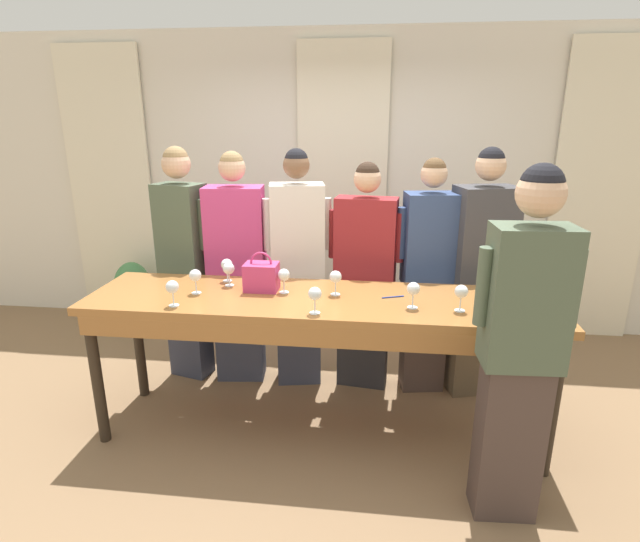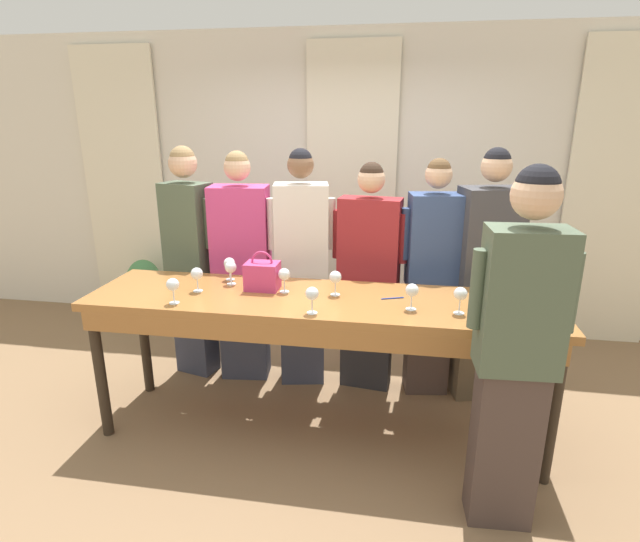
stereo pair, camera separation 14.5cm
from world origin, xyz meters
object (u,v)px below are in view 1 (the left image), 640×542
Objects in this scene: wine_glass_center_right at (284,275)px; guest_striped_shirt at (365,276)px; guest_pink_top at (237,269)px; wine_glass_center_mid at (315,294)px; guest_beige_cap at (480,274)px; guest_cream_sweater at (298,269)px; wine_glass_back_left at (195,276)px; guest_navy_coat at (427,277)px; tasting_bar at (318,313)px; wine_glass_back_right at (413,289)px; guest_olive_jacket at (184,261)px; handbag at (262,276)px; wine_glass_front_mid at (227,265)px; host_pouring at (521,346)px; wine_glass_front_left at (461,292)px; wine_glass_back_mid at (336,277)px; wine_glass_center_left at (172,288)px; wine_bottle at (543,289)px; wine_glass_front_right at (229,269)px; potted_plant at (133,290)px.

guest_striped_shirt is at bearing 50.10° from wine_glass_center_right.
wine_glass_center_right is 0.09× the size of guest_pink_top.
wine_glass_center_mid is at bearing -105.60° from guest_striped_shirt.
guest_cream_sweater is at bearing 180.00° from guest_beige_cap.
guest_navy_coat is at bearing 24.02° from wine_glass_back_left.
wine_glass_back_right reaches higher than tasting_bar.
wine_glass_center_right is 1.00× the size of wine_glass_back_left.
guest_navy_coat is at bearing 0.00° from guest_olive_jacket.
tasting_bar is 11.33× the size of handbag.
wine_glass_center_right is at bearing -155.89° from guest_beige_cap.
tasting_bar is 0.99m from guest_pink_top.
wine_glass_center_mid and wine_glass_back_left have the same top height.
wine_glass_front_mid is 1.92m from host_pouring.
wine_glass_center_mid is (-0.83, -0.14, 0.00)m from wine_glass_front_left.
guest_pink_top reaches higher than wine_glass_back_mid.
host_pouring is (1.85, -0.59, -0.10)m from wine_glass_back_left.
guest_beige_cap is (1.94, 0.90, -0.13)m from wine_glass_center_left.
wine_glass_center_right is (-1.55, 0.11, -0.01)m from wine_bottle.
wine_glass_front_right is at bearing 173.97° from wine_bottle.
wine_glass_front_mid is 0.24× the size of potted_plant.
wine_glass_back_right is at bearing -175.36° from wine_bottle.
wine_bottle reaches higher than potted_plant.
host_pouring reaches higher than tasting_bar.
guest_cream_sweater is 1.81m from host_pouring.
host_pouring is 2.77× the size of potted_plant.
wine_glass_center_mid is 0.34m from wine_glass_back_mid.
wine_glass_back_mid is 1.37m from guest_olive_jacket.
guest_striped_shirt reaches higher than tasting_bar.
guest_cream_sweater reaches higher than wine_glass_center_mid.
wine_glass_center_left is at bearing -55.74° from potted_plant.
guest_olive_jacket is at bearing 143.00° from handbag.
wine_glass_center_mid is 0.40m from wine_glass_center_right.
wine_glass_center_right reaches higher than potted_plant.
wine_bottle is 2.10× the size of wine_glass_back_mid.
wine_glass_center_right is at bearing -12.11° from handbag.
wine_glass_back_left is 0.09× the size of guest_striped_shirt.
guest_striped_shirt is (0.89, 0.50, -0.18)m from wine_glass_front_right.
guest_pink_top reaches higher than wine_glass_center_right.
wine_glass_back_mid is 0.24× the size of potted_plant.
guest_striped_shirt is at bearing 0.00° from guest_pink_top.
handbag is (-0.38, 0.12, 0.19)m from tasting_bar.
wine_bottle is at bearing 5.17° from wine_glass_center_left.
potted_plant is (-2.32, 0.87, -0.52)m from guest_striped_shirt.
wine_glass_back_right is at bearing -32.01° from potted_plant.
wine_glass_back_left is (-0.17, -0.17, 0.00)m from wine_glass_front_right.
wine_glass_back_left is (-2.10, 0.03, -0.01)m from wine_bottle.
wine_glass_front_left is 0.09× the size of guest_pink_top.
wine_glass_front_right is 1.00× the size of wine_glass_back_right.
wine_glass_center_left is 0.95m from guest_olive_jacket.
wine_glass_back_left is 1.00× the size of wine_glass_back_mid.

